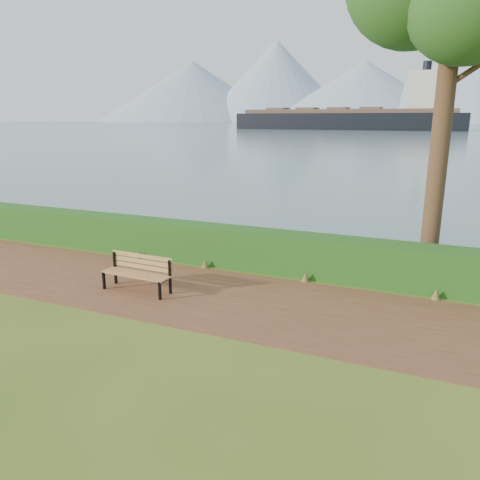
% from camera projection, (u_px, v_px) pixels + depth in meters
% --- Properties ---
extents(ground, '(140.00, 140.00, 0.00)m').
position_uv_depth(ground, '(207.00, 301.00, 10.00)').
color(ground, '#475D1A').
rests_on(ground, ground).
extents(path, '(40.00, 3.40, 0.01)m').
position_uv_depth(path, '(213.00, 296.00, 10.27)').
color(path, brown).
rests_on(path, ground).
extents(hedge, '(32.00, 0.85, 1.00)m').
position_uv_depth(hedge, '(252.00, 249.00, 12.19)').
color(hedge, '#1D4B15').
rests_on(hedge, ground).
extents(water, '(700.00, 510.00, 0.00)m').
position_uv_depth(water, '(437.00, 125.00, 241.03)').
color(water, '#405767').
rests_on(water, ground).
extents(mountains, '(585.00, 190.00, 70.00)m').
position_uv_depth(mountains, '(432.00, 86.00, 367.28)').
color(mountains, '#8395AF').
rests_on(mountains, ground).
extents(bench, '(1.66, 0.54, 0.82)m').
position_uv_depth(bench, '(138.00, 270.00, 10.54)').
color(bench, black).
rests_on(bench, ground).
extents(cargo_ship, '(71.56, 13.12, 21.64)m').
position_uv_depth(cargo_ship, '(354.00, 119.00, 147.16)').
color(cargo_ship, black).
rests_on(cargo_ship, ground).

